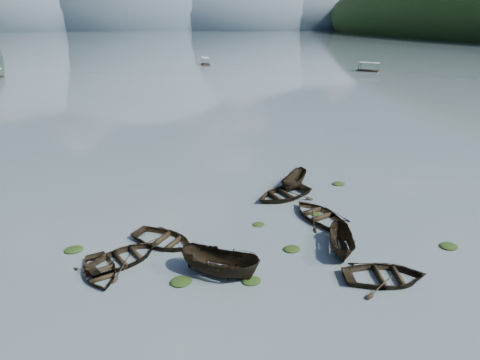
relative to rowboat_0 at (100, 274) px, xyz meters
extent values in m
plane|color=#4C5B5F|center=(9.65, -4.42, 0.00)|extent=(2400.00, 2400.00, 0.00)
ellipsoid|color=#475666|center=(-250.35, 895.58, 0.00)|extent=(520.00, 520.00, 280.00)
ellipsoid|color=#475666|center=(-50.35, 895.58, 0.00)|extent=(520.00, 520.00, 340.00)
ellipsoid|color=#475666|center=(149.65, 895.58, 0.00)|extent=(520.00, 520.00, 260.00)
ellipsoid|color=#475666|center=(329.65, 895.58, 0.00)|extent=(520.00, 520.00, 220.00)
imported|color=black|center=(0.00, 0.00, 0.00)|extent=(3.75, 4.46, 0.79)
imported|color=black|center=(1.33, 1.06, 0.00)|extent=(5.52, 5.08, 0.93)
imported|color=black|center=(6.81, -1.33, 0.00)|extent=(5.02, 4.06, 1.85)
imported|color=black|center=(14.90, 4.05, 0.00)|extent=(4.77, 5.62, 0.99)
imported|color=black|center=(15.85, -3.54, 0.00)|extent=(5.20, 4.11, 0.97)
imported|color=black|center=(14.70, -0.32, 0.00)|extent=(2.62, 4.19, 1.52)
imported|color=black|center=(3.63, 2.64, 0.00)|extent=(5.64, 5.43, 0.95)
imported|color=black|center=(13.34, 7.95, 0.00)|extent=(6.06, 5.28, 1.05)
imported|color=black|center=(14.85, 9.82, 0.00)|extent=(3.66, 3.91, 1.51)
ellipsoid|color=black|center=(4.57, -1.63, 0.00)|extent=(1.21, 0.99, 0.26)
ellipsoid|color=black|center=(8.45, -2.28, 0.00)|extent=(1.08, 0.86, 0.24)
ellipsoid|color=black|center=(11.66, 0.37, 0.00)|extent=(1.11, 0.89, 0.24)
ellipsoid|color=black|center=(14.84, 4.63, 0.00)|extent=(0.77, 0.65, 0.17)
ellipsoid|color=black|center=(21.72, -1.21, 0.00)|extent=(1.20, 0.95, 0.25)
ellipsoid|color=black|center=(-2.00, 2.85, 0.00)|extent=(1.18, 0.95, 0.25)
ellipsoid|color=black|center=(10.29, 3.85, 0.00)|extent=(0.88, 0.74, 0.18)
ellipsoid|color=black|center=(19.01, 9.60, 0.00)|extent=(1.15, 0.92, 0.25)
camera|label=1|loc=(4.67, -18.92, 13.38)|focal=28.00mm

